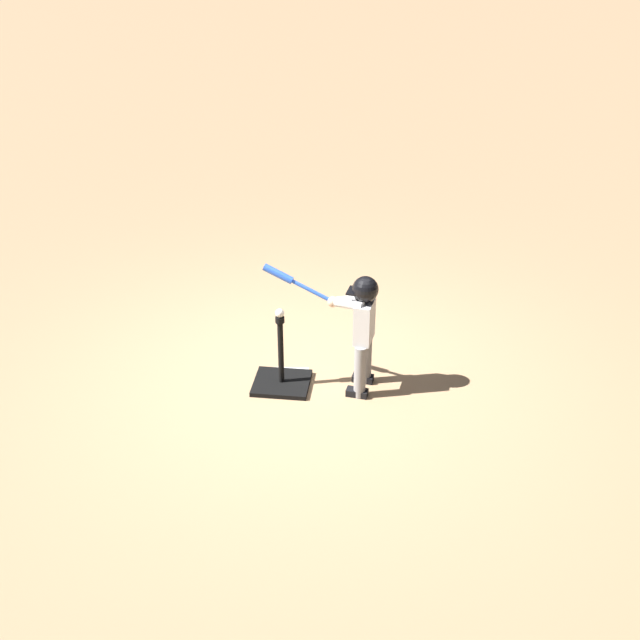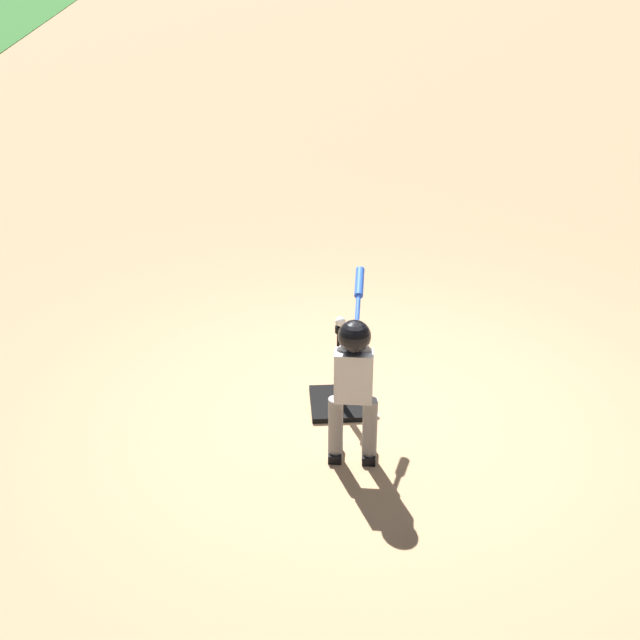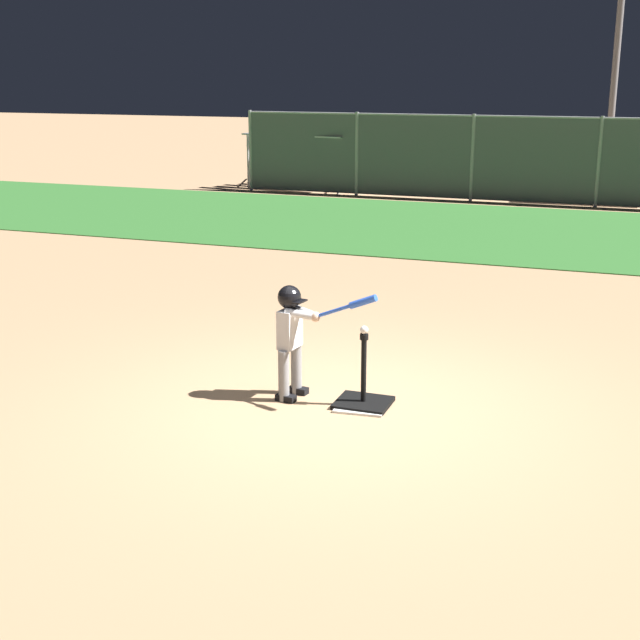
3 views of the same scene
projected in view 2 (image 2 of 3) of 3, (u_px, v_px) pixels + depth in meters
ground_plane at (364, 417)px, 6.50m from camera, size 90.00×90.00×0.00m
home_plate at (344, 404)px, 6.64m from camera, size 0.48×0.48×0.02m
batting_tee at (339, 396)px, 6.61m from camera, size 0.48×0.43×0.66m
batter_child at (354, 372)px, 5.77m from camera, size 0.96×0.34×1.07m
baseball at (340, 322)px, 6.33m from camera, size 0.07×0.07×0.07m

